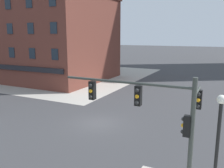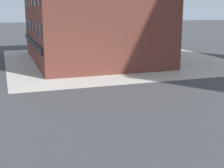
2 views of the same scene
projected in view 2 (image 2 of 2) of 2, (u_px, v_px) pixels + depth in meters
The scene contains 2 objects.
sidewalk_far_corner at pixel (115, 59), 48.71m from camera, with size 32.00×32.00×0.02m, color #A8A399.
storefront_block_near_corner at pixel (90, 11), 46.87m from camera, with size 24.60×17.10×14.36m.
Camera 2 is at (25.48, 3.82, 7.55)m, focal length 51.32 mm.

